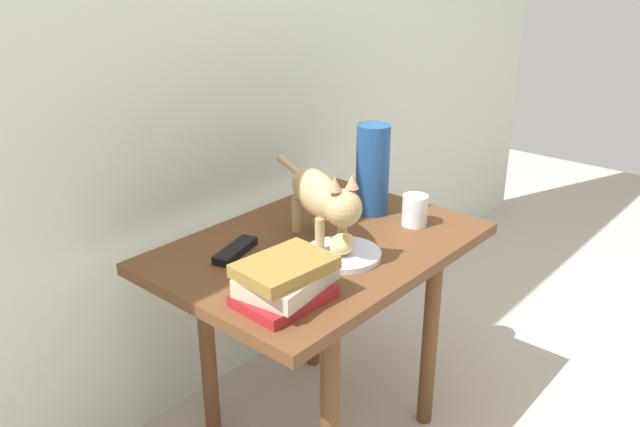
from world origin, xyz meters
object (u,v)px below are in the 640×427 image
(side_table, at_px, (320,271))
(bread_roll, at_px, (343,244))
(tv_remote, at_px, (235,250))
(cat, at_px, (322,197))
(candle_jar, at_px, (415,212))
(book_stack, at_px, (285,280))
(green_vase, at_px, (373,170))
(plate, at_px, (342,254))

(side_table, distance_m, bread_roll, 0.16)
(tv_remote, bearing_deg, cat, -52.91)
(candle_jar, bearing_deg, side_table, 154.64)
(book_stack, distance_m, green_vase, 0.55)
(plate, relative_size, tv_remote, 1.28)
(side_table, relative_size, book_stack, 3.71)
(bread_roll, xyz_separation_m, book_stack, (-0.24, -0.03, 0.01))
(tv_remote, bearing_deg, side_table, -47.94)
(cat, height_order, tv_remote, cat)
(side_table, bearing_deg, bread_roll, -108.99)
(plate, bearing_deg, candle_jar, -4.79)
(tv_remote, bearing_deg, book_stack, -125.18)
(tv_remote, bearing_deg, plate, -69.76)
(candle_jar, bearing_deg, cat, 158.47)
(book_stack, distance_m, tv_remote, 0.26)
(bread_roll, bearing_deg, plate, 40.63)
(bread_roll, distance_m, tv_remote, 0.27)
(book_stack, height_order, green_vase, green_vase)
(side_table, xyz_separation_m, bread_roll, (-0.04, -0.10, 0.12))
(plate, relative_size, cat, 0.44)
(green_vase, height_order, tv_remote, green_vase)
(side_table, distance_m, candle_jar, 0.31)
(cat, xyz_separation_m, book_stack, (-0.26, -0.12, -0.09))
(plate, distance_m, bread_roll, 0.03)
(cat, distance_m, tv_remote, 0.25)
(candle_jar, bearing_deg, tv_remote, 152.27)
(plate, height_order, tv_remote, tv_remote)
(candle_jar, bearing_deg, plate, 175.21)
(candle_jar, xyz_separation_m, tv_remote, (-0.45, 0.23, -0.03))
(side_table, height_order, bread_roll, bread_roll)
(book_stack, relative_size, tv_remote, 1.49)
(green_vase, bearing_deg, book_stack, -163.15)
(bread_roll, bearing_deg, green_vase, 23.49)
(side_table, distance_m, green_vase, 0.33)
(tv_remote, bearing_deg, bread_roll, -71.51)
(cat, relative_size, tv_remote, 2.93)
(side_table, relative_size, tv_remote, 5.53)
(bread_roll, bearing_deg, book_stack, -171.89)
(side_table, height_order, tv_remote, tv_remote)
(plate, bearing_deg, bread_roll, -139.37)
(green_vase, bearing_deg, plate, -156.96)
(bread_roll, bearing_deg, candle_jar, -3.65)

